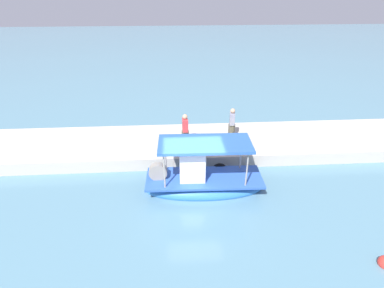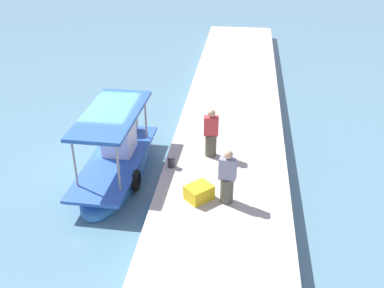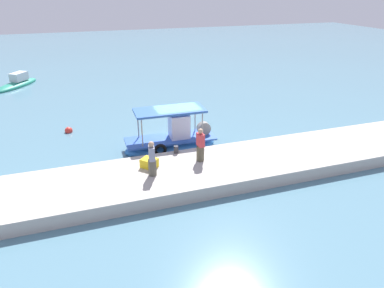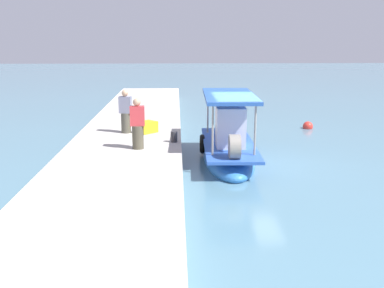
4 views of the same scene
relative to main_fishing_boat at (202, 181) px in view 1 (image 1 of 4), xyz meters
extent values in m
plane|color=slate|center=(0.40, 0.68, -0.48)|extent=(120.00, 120.00, 0.00)
cube|color=#B9B1A8|center=(0.40, -3.76, -0.15)|extent=(36.00, 4.10, 0.66)
ellipsoid|color=#3073C2|center=(-0.10, 0.01, -0.36)|extent=(5.45, 1.92, 0.93)
cube|color=#2E58B1|center=(-0.10, 0.01, 0.16)|extent=(5.23, 1.92, 0.10)
cube|color=silver|center=(0.44, 0.00, 0.85)|extent=(1.12, 1.01, 1.49)
cylinder|color=gray|center=(1.65, 0.65, 0.97)|extent=(0.07, 0.07, 1.73)
cylinder|color=gray|center=(1.61, -0.71, 0.97)|extent=(0.07, 0.07, 1.73)
cylinder|color=gray|center=(-1.81, 0.73, 0.97)|extent=(0.07, 0.07, 1.73)
cylinder|color=gray|center=(-1.84, -0.63, 0.97)|extent=(0.07, 0.07, 1.73)
cube|color=#2B59AC|center=(-0.10, 0.01, 1.90)|extent=(4.00, 1.86, 0.12)
torus|color=black|center=(-0.93, -0.90, -0.04)|extent=(0.74, 0.20, 0.74)
cylinder|color=gray|center=(1.96, -0.04, 0.56)|extent=(0.81, 0.37, 0.80)
cylinder|color=#514C3B|center=(0.60, -3.20, 0.59)|extent=(0.41, 0.41, 0.81)
cube|color=#CF3A3F|center=(0.60, -3.20, 1.33)|extent=(0.30, 0.51, 0.67)
sphere|color=tan|center=(0.60, -3.20, 1.80)|extent=(0.26, 0.26, 0.26)
cylinder|color=#504E42|center=(-2.03, -3.90, 0.58)|extent=(0.43, 0.43, 0.80)
cube|color=gray|center=(-2.03, -3.90, 1.31)|extent=(0.34, 0.52, 0.66)
sphere|color=tan|center=(-2.03, -3.90, 1.78)|extent=(0.26, 0.26, 0.26)
cylinder|color=#2D2D33|center=(-0.32, -1.97, 0.38)|extent=(0.24, 0.24, 0.40)
cube|color=gold|center=(-2.00, -3.08, 0.41)|extent=(0.94, 0.94, 0.45)
camera|label=1|loc=(1.19, 11.17, 7.93)|focal=28.21mm
camera|label=2|loc=(-12.83, -4.21, 8.05)|focal=41.84mm
camera|label=3|loc=(-4.86, -18.10, 8.33)|focal=32.71mm
camera|label=4|loc=(15.50, -1.86, 3.96)|focal=41.55mm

